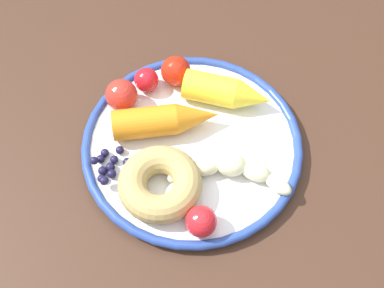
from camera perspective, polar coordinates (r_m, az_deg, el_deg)
The scene contains 11 objects.
dining_table at distance 0.76m, azimuth -3.92°, elevation -5.10°, with size 1.05×0.95×0.77m.
plate at distance 0.68m, azimuth 0.00°, elevation -0.12°, with size 0.29×0.29×0.02m.
banana at distance 0.65m, azimuth 4.22°, elevation -2.86°, with size 0.08×0.15×0.03m.
carrot_orange at distance 0.67m, azimuth -2.83°, elevation 2.62°, with size 0.11×0.13×0.04m.
carrot_yellow at distance 0.70m, azimuth 3.89°, elevation 5.65°, with size 0.07×0.12×0.04m.
donut at distance 0.63m, azimuth -3.51°, elevation -4.37°, with size 0.10×0.10×0.04m, color tan.
blueberry_pile at distance 0.66m, azimuth -8.77°, elevation -2.43°, with size 0.06×0.05×0.02m.
tomato_near at distance 0.61m, azimuth 1.00°, elevation -8.44°, with size 0.04×0.04×0.04m, color red.
tomato_mid at distance 0.70m, azimuth -7.71°, elevation 5.30°, with size 0.04×0.04×0.04m, color red.
tomato_far at distance 0.72m, azimuth -1.78°, elevation 7.98°, with size 0.04×0.04×0.04m, color red.
tomato_extra at distance 0.72m, azimuth -5.00°, elevation 6.98°, with size 0.03×0.03×0.03m, color red.
Camera 1 is at (-0.26, -0.21, 1.36)m, focal length 48.89 mm.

